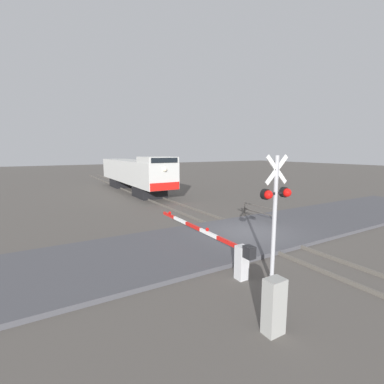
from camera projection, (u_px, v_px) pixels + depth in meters
ground_plane at (247, 235)px, 14.10m from camera, size 160.00×160.00×0.00m
rail_track_left at (237, 236)px, 13.73m from camera, size 0.08×80.00×0.15m
rail_track_right at (258, 231)px, 14.45m from camera, size 0.08×80.00×0.15m
road_surface at (247, 233)px, 14.09m from camera, size 36.00×5.46×0.17m
locomotive at (134, 173)px, 28.86m from camera, size 2.76×15.90×3.81m
crossing_signal at (276, 204)px, 8.71m from camera, size 1.18×0.33×4.20m
crossing_gate at (224, 247)px, 9.98m from camera, size 0.36×6.73×1.28m
utility_cabinet at (274, 306)px, 6.41m from camera, size 0.48×0.35×1.37m
guard_railing at (259, 211)px, 16.95m from camera, size 0.08×2.74×0.95m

